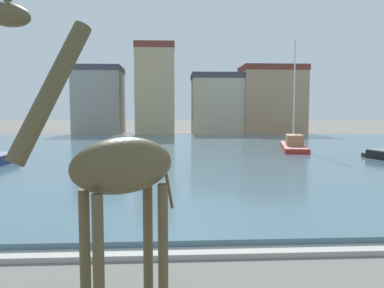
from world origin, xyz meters
TOP-DOWN VIEW (x-y plane):
  - harbor_water at (0.00, 29.36)m, footprint 80.30×41.51m
  - quay_edge_coping at (0.00, 8.36)m, footprint 80.30×0.50m
  - giraffe_statue at (-2.91, 5.43)m, footprint 2.35×1.96m
  - sailboat_red at (7.90, 30.48)m, footprint 3.69×8.91m
  - townhouse_corner_house at (-12.37, 56.02)m, footprint 6.74×7.14m
  - townhouse_end_terrace at (-4.15, 53.35)m, footprint 5.24×7.88m
  - townhouse_narrow_midrow at (5.37, 55.01)m, footprint 8.87×5.67m
  - townhouse_wide_warehouse at (12.63, 55.08)m, footprint 9.01×6.53m

SIDE VIEW (x-z plane):
  - quay_edge_coping at x=0.00m, z-range 0.00..0.12m
  - harbor_water at x=0.00m, z-range 0.00..0.27m
  - sailboat_red at x=7.90m, z-range -4.04..5.03m
  - giraffe_statue at x=-2.91m, z-range 0.05..4.75m
  - townhouse_narrow_midrow at x=5.37m, z-range 0.01..8.72m
  - townhouse_corner_house at x=-12.37m, z-range 0.01..9.70m
  - townhouse_wide_warehouse at x=12.63m, z-range 0.01..9.84m
  - townhouse_end_terrace at x=-4.15m, z-range 0.02..12.31m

